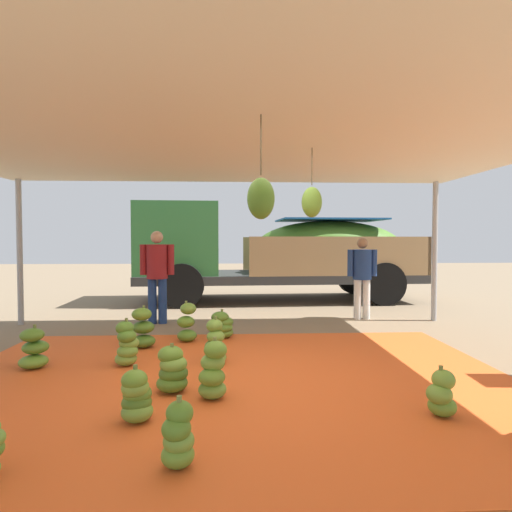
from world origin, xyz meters
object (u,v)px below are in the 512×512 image
Objects in this scene: banana_bunch_1 at (222,326)px; banana_bunch_5 at (127,345)px; cargo_truck_main at (273,250)px; worker_0 at (157,270)px; banana_bunch_7 at (136,397)px; banana_bunch_8 at (215,343)px; banana_bunch_3 at (172,370)px; banana_bunch_10 at (34,350)px; banana_bunch_4 at (178,437)px; banana_bunch_12 at (213,372)px; banana_bunch_6 at (442,395)px; banana_bunch_9 at (187,324)px; worker_1 at (362,272)px; banana_bunch_0 at (143,329)px.

banana_bunch_1 is 0.78× the size of banana_bunch_5.
cargo_truck_main reaches higher than worker_0.
banana_bunch_8 is (0.58, 1.63, 0.05)m from banana_bunch_7.
banana_bunch_8 is at bearing 67.93° from banana_bunch_3.
banana_bunch_5 is 1.08m from banana_bunch_10.
banana_bunch_5 is 2.76m from worker_0.
banana_bunch_10 is 0.30× the size of worker_0.
banana_bunch_12 is (0.17, 1.23, 0.05)m from banana_bunch_4.
worker_0 is at bearing 92.37° from banana_bunch_5.
banana_bunch_6 is (1.96, -3.04, -0.00)m from banana_bunch_1.
worker_0 is (-1.17, 2.63, 0.72)m from banana_bunch_8.
banana_bunch_8 is 0.97× the size of banana_bunch_9.
worker_1 reaches higher than banana_bunch_8.
banana_bunch_0 is 3.36m from banana_bunch_4.
worker_1 is at bearing 3.82° from worker_0.
cargo_truck_main is 4.13× the size of worker_0.
banana_bunch_8 is at bearing -132.94° from worker_1.
banana_bunch_0 is 1.22× the size of banana_bunch_3.
banana_bunch_0 is 1.00× the size of banana_bunch_12.
banana_bunch_7 is 5.63m from worker_1.
banana_bunch_3 is 2.50m from banana_bunch_6.
banana_bunch_1 is 3.62m from banana_bunch_6.
banana_bunch_5 is at bearing -112.10° from cargo_truck_main.
worker_1 is at bearing 28.11° from banana_bunch_9.
banana_bunch_5 is at bearing 126.51° from banana_bunch_3.
worker_0 is at bearing 115.80° from banana_bunch_9.
banana_bunch_5 is at bearing -115.35° from banana_bunch_9.
banana_bunch_9 is at bearing 87.85° from banana_bunch_7.
banana_bunch_6 is 5.41m from worker_0.
banana_bunch_4 is (-0.19, -3.75, 0.01)m from banana_bunch_1.
banana_bunch_5 reaches higher than banana_bunch_1.
banana_bunch_10 is (-4.15, 1.61, 0.03)m from banana_bunch_6.
banana_bunch_0 is at bearing -148.39° from banana_bunch_9.
banana_bunch_10 is (-1.56, 1.57, 0.01)m from banana_bunch_7.
cargo_truck_main reaches higher than banana_bunch_5.
banana_bunch_4 is at bearing -59.46° from banana_bunch_7.
banana_bunch_6 is 3.80m from banana_bunch_9.
cargo_truck_main reaches higher than banana_bunch_12.
banana_bunch_1 is 2.52m from banana_bunch_12.
banana_bunch_8 is at bearing -92.03° from banana_bunch_1.
banana_bunch_3 is at bearing -128.70° from worker_1.
banana_bunch_8 reaches higher than banana_bunch_10.
banana_bunch_8 is at bearing 91.57° from banana_bunch_12.
banana_bunch_7 is (-0.45, 0.76, -0.00)m from banana_bunch_4.
banana_bunch_9 reaches higher than banana_bunch_8.
worker_0 is at bearing -129.35° from cargo_truck_main.
worker_1 reaches higher than banana_bunch_9.
banana_bunch_4 is 2.53m from banana_bunch_5.
worker_1 is (2.69, 2.89, 0.65)m from banana_bunch_8.
banana_bunch_1 reaches higher than banana_bunch_6.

